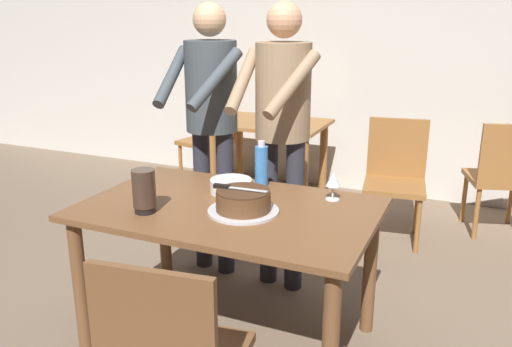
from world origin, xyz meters
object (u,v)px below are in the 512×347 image
object	(u,v)px
hurricane_lamp	(144,191)
background_chair_1	(211,134)
main_dining_table	(229,228)
background_table	(269,139)
background_chair_0	(395,175)
cake_on_platter	(243,202)
cake_knife	(229,187)
plate_stack	(231,186)
wine_glass_near	(333,180)
person_cutting_cake	(282,117)
background_chair_2	(502,174)
person_standing_beside	(211,111)
water_bottle	(261,165)

from	to	relation	value
hurricane_lamp	background_chair_1	distance (m)	2.86
main_dining_table	background_table	size ratio (longest dim) A/B	1.42
hurricane_lamp	background_chair_0	bearing A→B (deg)	66.10
background_chair_0	cake_on_platter	bearing A→B (deg)	-103.94
hurricane_lamp	main_dining_table	bearing A→B (deg)	35.23
cake_knife	background_table	world-z (taller)	cake_knife
plate_stack	background_chair_1	xyz separation A→B (m)	(-1.32, 2.20, -0.29)
background_table	background_chair_1	bearing A→B (deg)	157.54
wine_glass_near	person_cutting_cake	distance (m)	0.60
main_dining_table	background_chair_0	distance (m)	1.80
background_chair_0	cake_knife	bearing A→B (deg)	-106.08
wine_glass_near	background_chair_2	world-z (taller)	background_chair_2
cake_on_platter	background_table	world-z (taller)	cake_on_platter
plate_stack	hurricane_lamp	bearing A→B (deg)	-119.43
cake_on_platter	background_table	xyz separation A→B (m)	(-0.74, 2.12, -0.22)
main_dining_table	background_table	xyz separation A→B (m)	(-0.64, 2.08, -0.06)
main_dining_table	person_standing_beside	size ratio (longest dim) A/B	0.83
plate_stack	person_cutting_cake	distance (m)	0.56
cake_on_platter	main_dining_table	bearing A→B (deg)	156.81
hurricane_lamp	person_standing_beside	bearing A→B (deg)	98.47
cake_on_platter	hurricane_lamp	world-z (taller)	hurricane_lamp
hurricane_lamp	person_standing_beside	size ratio (longest dim) A/B	0.12
plate_stack	wine_glass_near	world-z (taller)	wine_glass_near
person_cutting_cake	background_table	bearing A→B (deg)	114.92
background_chair_0	background_chair_1	xyz separation A→B (m)	(-1.94, 0.68, 0.00)
water_bottle	background_chair_1	xyz separation A→B (m)	(-1.42, 2.03, -0.37)
plate_stack	water_bottle	distance (m)	0.21
cake_on_platter	background_chair_0	size ratio (longest dim) A/B	0.38
hurricane_lamp	person_cutting_cake	bearing A→B (deg)	68.80
hurricane_lamp	background_chair_1	world-z (taller)	hurricane_lamp
main_dining_table	person_cutting_cake	distance (m)	0.80
background_chair_1	wine_glass_near	bearing A→B (deg)	-48.75
cake_on_platter	background_chair_0	xyz separation A→B (m)	(0.44, 1.76, -0.31)
cake_on_platter	water_bottle	xyz separation A→B (m)	(-0.08, 0.41, 0.06)
water_bottle	background_chair_2	bearing A→B (deg)	53.61
wine_glass_near	person_standing_beside	size ratio (longest dim) A/B	0.08
hurricane_lamp	background_chair_2	bearing A→B (deg)	55.17
hurricane_lamp	person_cutting_cake	world-z (taller)	person_cutting_cake
plate_stack	hurricane_lamp	distance (m)	0.50
cake_knife	hurricane_lamp	size ratio (longest dim) A/B	1.29
main_dining_table	cake_on_platter	world-z (taller)	cake_on_platter
wine_glass_near	background_chair_1	size ratio (longest dim) A/B	0.16
background_chair_0	hurricane_lamp	bearing A→B (deg)	-113.90
main_dining_table	plate_stack	size ratio (longest dim) A/B	6.48
cake_knife	background_chair_0	world-z (taller)	background_chair_0
cake_on_platter	cake_knife	bearing A→B (deg)	-176.54
hurricane_lamp	person_cutting_cake	distance (m)	0.98
plate_stack	hurricane_lamp	size ratio (longest dim) A/B	1.05
cake_knife	plate_stack	world-z (taller)	cake_knife
main_dining_table	person_standing_beside	distance (m)	0.94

